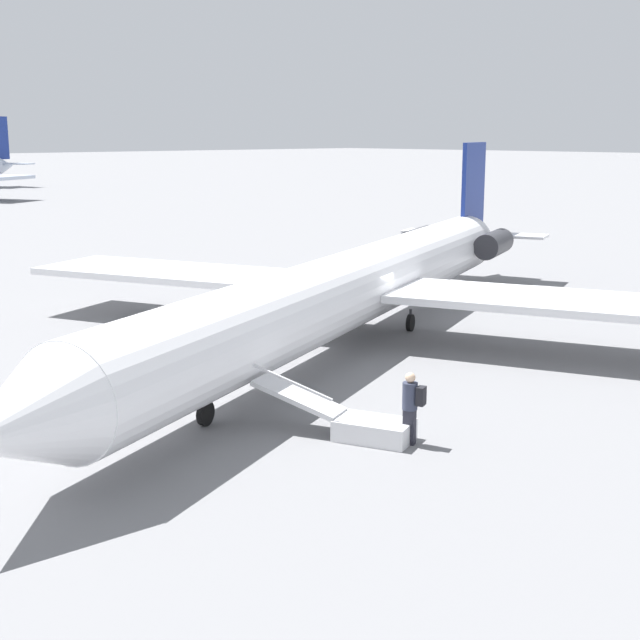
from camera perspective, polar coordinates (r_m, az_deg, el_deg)
ground_plane at (r=30.79m, az=2.00°, el=-1.60°), size 600.00×600.00×0.00m
airplane_main at (r=31.30m, az=2.73°, el=2.36°), size 33.71×26.67×6.74m
boarding_stairs at (r=21.48m, az=2.46°, el=-6.59°), size 2.48×4.09×1.68m
passenger at (r=20.93m, az=5.86°, el=-5.32°), size 0.45×0.57×1.74m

